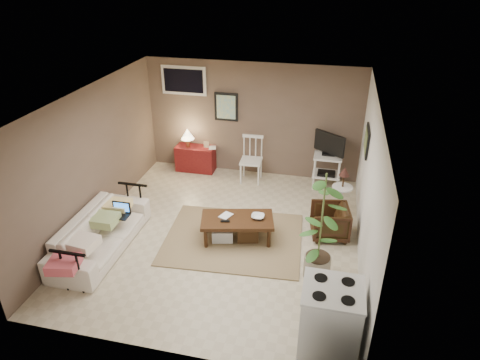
% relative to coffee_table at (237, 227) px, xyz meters
% --- Properties ---
extents(floor, '(5.00, 5.00, 0.00)m').
position_rel_coffee_table_xyz_m(floor, '(-0.27, 0.08, -0.25)').
color(floor, '#C1B293').
rests_on(floor, ground).
extents(art_back, '(0.50, 0.03, 0.60)m').
position_rel_coffee_table_xyz_m(art_back, '(-0.82, 2.55, 1.20)').
color(art_back, black).
extents(art_right, '(0.03, 0.60, 0.45)m').
position_rel_coffee_table_xyz_m(art_right, '(1.95, 1.13, 1.27)').
color(art_right, black).
extents(window, '(0.96, 0.03, 0.60)m').
position_rel_coffee_table_xyz_m(window, '(-1.72, 2.55, 1.70)').
color(window, silver).
extents(rug, '(2.38, 1.96, 0.02)m').
position_rel_coffee_table_xyz_m(rug, '(-0.06, 0.00, -0.24)').
color(rug, olive).
rests_on(rug, floor).
extents(coffee_table, '(1.28, 0.86, 0.45)m').
position_rel_coffee_table_xyz_m(coffee_table, '(0.00, 0.00, 0.00)').
color(coffee_table, '#3E2711').
rests_on(coffee_table, floor).
extents(sofa, '(0.60, 2.05, 0.80)m').
position_rel_coffee_table_xyz_m(sofa, '(-2.07, -0.72, 0.15)').
color(sofa, silver).
rests_on(sofa, floor).
extents(sofa_pillows, '(0.39, 1.95, 0.14)m').
position_rel_coffee_table_xyz_m(sofa_pillows, '(-2.02, -0.95, 0.24)').
color(sofa_pillows, '#F2DDC8').
rests_on(sofa_pillows, sofa).
extents(sofa_end_rails, '(0.55, 2.05, 0.69)m').
position_rel_coffee_table_xyz_m(sofa_end_rails, '(-1.95, -0.72, 0.10)').
color(sofa_end_rails, black).
rests_on(sofa_end_rails, floor).
extents(laptop, '(0.32, 0.23, 0.21)m').
position_rel_coffee_table_xyz_m(laptop, '(-1.87, -0.36, 0.27)').
color(laptop, black).
rests_on(laptop, sofa).
extents(red_console, '(0.84, 0.37, 0.97)m').
position_rel_coffee_table_xyz_m(red_console, '(-1.50, 2.37, 0.09)').
color(red_console, maroon).
rests_on(red_console, floor).
extents(spindle_chair, '(0.45, 0.45, 0.96)m').
position_rel_coffee_table_xyz_m(spindle_chair, '(-0.20, 2.17, 0.20)').
color(spindle_chair, silver).
rests_on(spindle_chair, floor).
extents(tv_stand, '(0.60, 0.45, 1.17)m').
position_rel_coffee_table_xyz_m(tv_stand, '(1.35, 2.23, 0.37)').
color(tv_stand, silver).
rests_on(tv_stand, floor).
extents(side_table, '(0.36, 0.36, 0.97)m').
position_rel_coffee_table_xyz_m(side_table, '(1.66, 1.18, 0.35)').
color(side_table, silver).
rests_on(side_table, floor).
extents(armchair, '(0.65, 0.69, 0.62)m').
position_rel_coffee_table_xyz_m(armchair, '(1.49, 0.46, 0.06)').
color(armchair, black).
rests_on(armchair, floor).
extents(potted_plant, '(0.43, 0.43, 1.74)m').
position_rel_coffee_table_xyz_m(potted_plant, '(1.36, -0.63, 0.68)').
color(potted_plant, gray).
rests_on(potted_plant, floor).
extents(stove, '(0.70, 0.65, 0.91)m').
position_rel_coffee_table_xyz_m(stove, '(1.58, -1.91, 0.21)').
color(stove, silver).
rests_on(stove, floor).
extents(bowl, '(0.21, 0.06, 0.21)m').
position_rel_coffee_table_xyz_m(bowl, '(0.33, 0.09, 0.28)').
color(bowl, '#3E2711').
rests_on(bowl, coffee_table).
extents(book_table, '(0.16, 0.08, 0.22)m').
position_rel_coffee_table_xyz_m(book_table, '(-0.27, 0.06, 0.28)').
color(book_table, '#3E2711').
rests_on(book_table, coffee_table).
extents(book_console, '(0.15, 0.06, 0.20)m').
position_rel_coffee_table_xyz_m(book_console, '(-1.17, 2.36, 0.41)').
color(book_console, '#3E2711').
rests_on(book_console, red_console).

